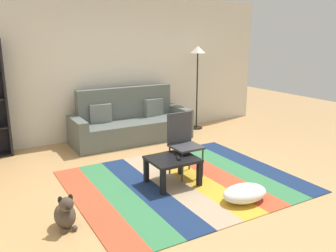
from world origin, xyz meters
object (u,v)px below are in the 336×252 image
(coffee_table, at_px, (172,163))
(folding_chair, at_px, (183,139))
(pouf, at_px, (245,193))
(dog, at_px, (65,214))
(couch, at_px, (131,123))
(tv_remote, at_px, (179,158))
(standing_lamp, at_px, (198,60))

(coffee_table, height_order, folding_chair, folding_chair)
(pouf, height_order, dog, dog)
(dog, height_order, folding_chair, folding_chair)
(coffee_table, xyz_separation_m, pouf, (0.50, -0.88, -0.20))
(couch, bearing_deg, dog, -126.47)
(coffee_table, bearing_deg, folding_chair, 37.36)
(couch, bearing_deg, tv_remote, -97.83)
(couch, xyz_separation_m, coffee_table, (-0.36, -2.18, -0.03))
(folding_chair, bearing_deg, couch, 107.20)
(dog, bearing_deg, pouf, -13.23)
(couch, xyz_separation_m, tv_remote, (-0.31, -2.25, 0.05))
(coffee_table, bearing_deg, standing_lamp, 49.40)
(standing_lamp, distance_m, folding_chair, 2.77)
(dog, xyz_separation_m, folding_chair, (1.86, 0.64, 0.37))
(dog, relative_size, folding_chair, 0.44)
(coffee_table, distance_m, folding_chair, 0.46)
(couch, relative_size, tv_remote, 15.07)
(couch, relative_size, pouf, 3.79)
(standing_lamp, height_order, folding_chair, standing_lamp)
(dog, relative_size, standing_lamp, 0.23)
(pouf, height_order, folding_chair, folding_chair)
(pouf, bearing_deg, dog, 166.77)
(standing_lamp, bearing_deg, tv_remote, -129.00)
(tv_remote, bearing_deg, coffee_table, 151.83)
(pouf, xyz_separation_m, folding_chair, (-0.19, 1.12, 0.43))
(coffee_table, height_order, pouf, coffee_table)
(pouf, bearing_deg, standing_lamp, 65.32)
(couch, height_order, dog, couch)
(coffee_table, bearing_deg, couch, 80.59)
(couch, bearing_deg, coffee_table, -99.41)
(couch, bearing_deg, pouf, -87.32)
(pouf, relative_size, dog, 1.50)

